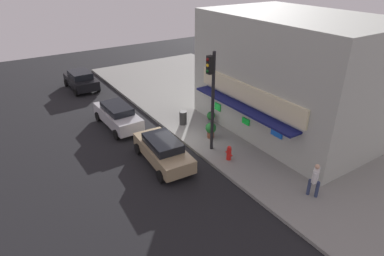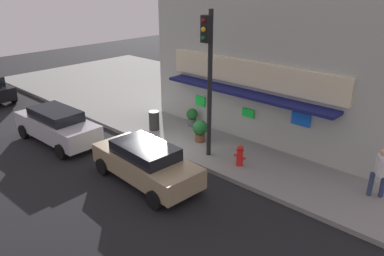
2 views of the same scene
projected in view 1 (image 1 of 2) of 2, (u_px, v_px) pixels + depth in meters
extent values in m
plane|color=black|center=(182.00, 143.00, 20.24)|extent=(52.66, 52.66, 0.00)
cube|color=gray|center=(255.00, 119.00, 23.11)|extent=(35.11, 11.99, 0.18)
cube|color=#ADB2A8|center=(293.00, 74.00, 20.33)|extent=(11.19, 7.18, 7.10)
cube|color=beige|center=(247.00, 94.00, 18.79)|extent=(8.50, 0.16, 1.05)
cube|color=navy|center=(242.00, 108.00, 18.96)|extent=(8.06, 0.90, 0.12)
cube|color=#19E53F|center=(218.00, 107.00, 21.66)|extent=(0.57, 0.08, 0.48)
cube|color=#19E53F|center=(246.00, 121.00, 19.56)|extent=(0.60, 0.08, 0.37)
cube|color=blue|center=(277.00, 132.00, 17.58)|extent=(0.78, 0.08, 0.50)
cylinder|color=black|center=(213.00, 103.00, 17.98)|extent=(0.18, 0.18, 5.70)
cube|color=black|center=(210.00, 65.00, 16.88)|extent=(0.32, 0.28, 0.95)
sphere|color=maroon|center=(208.00, 60.00, 16.67)|extent=(0.18, 0.18, 0.18)
sphere|color=yellow|center=(208.00, 65.00, 16.80)|extent=(0.18, 0.18, 0.18)
sphere|color=#0F4C19|center=(207.00, 71.00, 16.94)|extent=(0.18, 0.18, 0.18)
cylinder|color=red|center=(229.00, 154.00, 18.06)|extent=(0.26, 0.26, 0.66)
sphere|color=red|center=(229.00, 148.00, 17.88)|extent=(0.22, 0.22, 0.22)
cylinder|color=red|center=(227.00, 152.00, 18.19)|extent=(0.12, 0.10, 0.10)
cylinder|color=red|center=(231.00, 155.00, 17.91)|extent=(0.12, 0.10, 0.10)
cylinder|color=#2D2D2D|center=(183.00, 118.00, 21.97)|extent=(0.49, 0.49, 0.90)
cylinder|color=navy|center=(309.00, 187.00, 15.30)|extent=(0.22, 0.22, 0.82)
cylinder|color=navy|center=(317.00, 189.00, 15.15)|extent=(0.22, 0.22, 0.82)
cube|color=silver|center=(316.00, 175.00, 14.89)|extent=(0.43, 0.53, 0.64)
sphere|color=tan|center=(317.00, 167.00, 14.69)|extent=(0.22, 0.22, 0.22)
cylinder|color=silver|center=(314.00, 179.00, 14.71)|extent=(0.14, 0.14, 0.58)
cylinder|color=silver|center=(317.00, 173.00, 15.11)|extent=(0.14, 0.14, 0.58)
cylinder|color=#59595B|center=(211.00, 121.00, 22.08)|extent=(0.42, 0.42, 0.38)
sphere|color=#1E6628|center=(211.00, 116.00, 21.89)|extent=(0.55, 0.55, 0.55)
cylinder|color=brown|center=(211.00, 135.00, 20.41)|extent=(0.43, 0.43, 0.36)
sphere|color=#1E6628|center=(211.00, 128.00, 20.20)|extent=(0.67, 0.67, 0.67)
cube|color=#9E8966|center=(163.00, 152.00, 17.95)|extent=(4.55, 1.98, 0.72)
cube|color=black|center=(163.00, 143.00, 17.69)|extent=(2.49, 1.59, 0.44)
cylinder|color=black|center=(191.00, 167.00, 17.28)|extent=(0.65, 0.26, 0.64)
cylinder|color=black|center=(161.00, 176.00, 16.52)|extent=(0.65, 0.26, 0.64)
cylinder|color=black|center=(165.00, 142.00, 19.70)|extent=(0.65, 0.26, 0.64)
cylinder|color=black|center=(138.00, 149.00, 18.94)|extent=(0.65, 0.26, 0.64)
cube|color=black|center=(81.00, 81.00, 28.46)|extent=(4.18, 1.97, 0.73)
cube|color=black|center=(80.00, 74.00, 28.19)|extent=(2.27, 1.63, 0.49)
cylinder|color=black|center=(98.00, 88.00, 28.03)|extent=(0.64, 0.23, 0.64)
cylinder|color=black|center=(76.00, 92.00, 27.09)|extent=(0.64, 0.23, 0.64)
cylinder|color=black|center=(87.00, 79.00, 30.17)|extent=(0.64, 0.23, 0.64)
cylinder|color=black|center=(66.00, 83.00, 29.23)|extent=(0.64, 0.23, 0.64)
cube|color=#B7B7BC|center=(118.00, 117.00, 21.91)|extent=(4.63, 1.78, 0.80)
cube|color=black|center=(117.00, 108.00, 21.64)|extent=(2.51, 1.46, 0.43)
cylinder|color=black|center=(140.00, 128.00, 21.33)|extent=(0.65, 0.24, 0.64)
cylinder|color=black|center=(116.00, 135.00, 20.50)|extent=(0.65, 0.24, 0.64)
cylinder|color=black|center=(120.00, 111.00, 23.69)|extent=(0.65, 0.24, 0.64)
cylinder|color=black|center=(98.00, 117.00, 22.86)|extent=(0.65, 0.24, 0.64)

